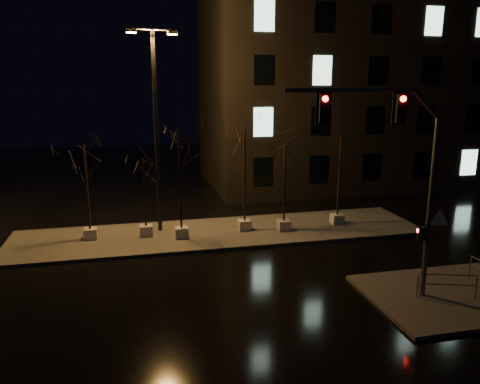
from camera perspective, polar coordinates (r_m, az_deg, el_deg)
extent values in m
plane|color=black|center=(20.02, 0.94, -10.45)|extent=(90.00, 90.00, 0.00)
cube|color=#43403C|center=(25.47, -2.32, -5.00)|extent=(22.00, 5.00, 0.15)
cube|color=#43403C|center=(20.25, 25.08, -11.26)|extent=(7.00, 5.00, 0.15)
cube|color=black|center=(40.26, 14.60, 12.05)|extent=(25.00, 12.00, 15.00)
cube|color=beige|center=(25.42, -17.77, -4.86)|extent=(0.65, 0.65, 0.55)
cylinder|color=black|center=(24.80, -18.16, 0.50)|extent=(0.11, 0.11, 4.32)
cube|color=beige|center=(25.21, -11.36, -4.62)|extent=(0.65, 0.65, 0.55)
cylinder|color=black|center=(24.67, -11.58, -0.08)|extent=(0.11, 0.11, 3.55)
cube|color=beige|center=(24.60, -7.13, -4.91)|extent=(0.65, 0.65, 0.55)
cylinder|color=black|center=(23.87, -7.32, 1.56)|extent=(0.11, 0.11, 5.11)
cube|color=beige|center=(25.65, 0.55, -4.04)|extent=(0.65, 0.65, 0.55)
cylinder|color=black|center=(24.98, 0.56, 1.96)|extent=(0.11, 0.11, 4.92)
cube|color=beige|center=(25.72, 5.35, -4.05)|extent=(0.65, 0.65, 0.55)
cylinder|color=black|center=(25.12, 5.47, 1.05)|extent=(0.11, 0.11, 4.13)
cube|color=beige|center=(27.32, 11.75, -3.24)|extent=(0.65, 0.65, 0.55)
cylinder|color=black|center=(26.74, 11.99, 1.80)|extent=(0.11, 0.11, 4.35)
cylinder|color=#56585D|center=(18.42, 22.14, -2.07)|extent=(0.20, 0.20, 6.68)
cylinder|color=#56585D|center=(16.89, 13.20, 11.96)|extent=(4.37, 1.17, 0.16)
cube|color=black|center=(17.40, 19.05, 9.60)|extent=(0.38, 0.31, 1.00)
cube|color=black|center=(16.74, 10.23, 9.99)|extent=(0.38, 0.31, 1.00)
cube|color=black|center=(18.57, 21.20, -4.73)|extent=(0.28, 0.25, 0.50)
cone|color=red|center=(18.58, 23.07, -3.10)|extent=(1.14, 0.30, 1.16)
sphere|color=#FF0C07|center=(17.85, 23.26, 10.41)|extent=(0.20, 0.20, 0.20)
cylinder|color=black|center=(24.98, -10.16, 6.91)|extent=(0.21, 0.21, 10.46)
cylinder|color=black|center=(24.97, -10.67, 18.91)|extent=(2.27, 0.59, 0.10)
cube|color=#FFB032|center=(24.70, -13.13, 18.50)|extent=(0.57, 0.40, 0.21)
cube|color=#FFB032|center=(25.25, -8.24, 18.58)|extent=(0.57, 0.40, 0.21)
cylinder|color=#56585D|center=(19.11, 20.81, -10.65)|extent=(0.05, 0.05, 0.87)
cylinder|color=#56585D|center=(19.81, 26.83, -10.39)|extent=(0.05, 0.05, 0.87)
cylinder|color=#56585D|center=(19.25, 24.01, -9.21)|extent=(2.04, 0.68, 0.04)
cylinder|color=#56585D|center=(19.40, 23.90, -10.27)|extent=(2.04, 0.68, 0.04)
cylinder|color=#56585D|center=(21.73, 26.24, -8.23)|extent=(0.05, 0.05, 0.90)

